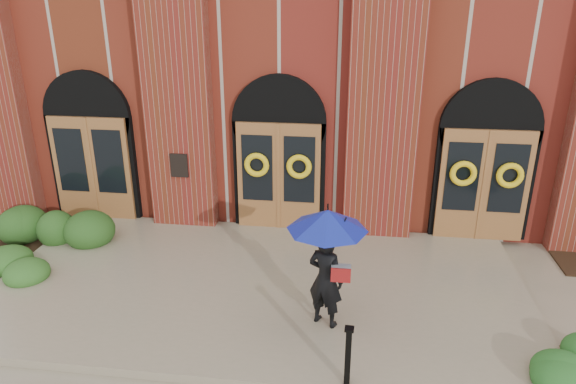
# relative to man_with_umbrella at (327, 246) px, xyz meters

# --- Properties ---
(ground) EXTENTS (90.00, 90.00, 0.00)m
(ground) POSITION_rel_man_with_umbrella_xyz_m (-1.33, 0.96, -1.58)
(ground) COLOR gray
(ground) RESTS_ON ground
(landing) EXTENTS (10.00, 5.30, 0.15)m
(landing) POSITION_rel_man_with_umbrella_xyz_m (-1.33, 1.11, -1.51)
(landing) COLOR gray
(landing) RESTS_ON ground
(church_building) EXTENTS (16.20, 12.53, 7.00)m
(church_building) POSITION_rel_man_with_umbrella_xyz_m (-1.32, 9.75, 1.92)
(church_building) COLOR maroon
(church_building) RESTS_ON ground
(man_with_umbrella) EXTENTS (1.69, 1.69, 2.05)m
(man_with_umbrella) POSITION_rel_man_with_umbrella_xyz_m (0.00, 0.00, 0.00)
(man_with_umbrella) COLOR black
(man_with_umbrella) RESTS_ON landing
(metal_post) EXTENTS (0.13, 0.13, 0.93)m
(metal_post) POSITION_rel_man_with_umbrella_xyz_m (0.40, -1.39, -0.94)
(metal_post) COLOR black
(metal_post) RESTS_ON landing
(hedge_wall_left) EXTENTS (3.08, 1.23, 0.79)m
(hedge_wall_left) POSITION_rel_man_with_umbrella_xyz_m (-6.53, 2.08, -1.19)
(hedge_wall_left) COLOR #214517
(hedge_wall_left) RESTS_ON ground
(hedge_front_left) EXTENTS (1.38, 1.18, 0.49)m
(hedge_front_left) POSITION_rel_man_with_umbrella_xyz_m (-6.43, 0.96, -1.34)
(hedge_front_left) COLOR #29541D
(hedge_front_left) RESTS_ON ground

